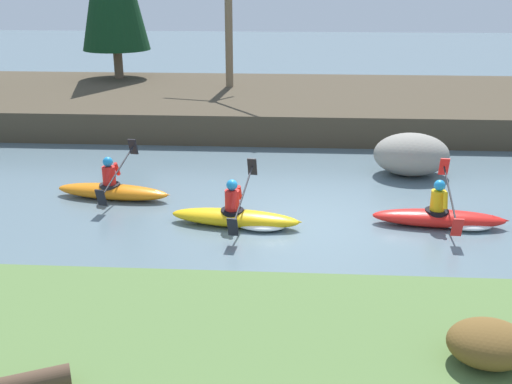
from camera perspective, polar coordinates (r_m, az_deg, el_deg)
name	(u,v)px	position (r m, az deg, el deg)	size (l,w,h in m)	color
ground_plane	(303,222)	(12.67, 4.53, -2.90)	(90.00, 90.00, 0.00)	slate
riverbank_far	(300,105)	(22.03, 4.26, 8.30)	(44.00, 8.24, 0.94)	#473D2D
bare_tree_upstream	(229,4)	(22.71, -2.56, 17.42)	(3.47, 3.43, 6.29)	#7A664C
shrub_clump_second	(489,343)	(7.30, 21.27, -13.29)	(0.92, 0.76, 0.50)	brown
kayaker_lead	(444,217)	(12.97, 17.51, -2.31)	(2.79, 2.07, 1.20)	red
kayaker_middle	(240,217)	(12.38, -1.51, -2.40)	(2.80, 2.07, 1.20)	yellow
kayaker_trailing	(113,190)	(14.27, -13.44, 0.23)	(2.80, 2.07, 1.20)	orange
boulder_midstream	(411,154)	(15.99, 14.56, 3.49)	(1.93, 1.51, 1.09)	gray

